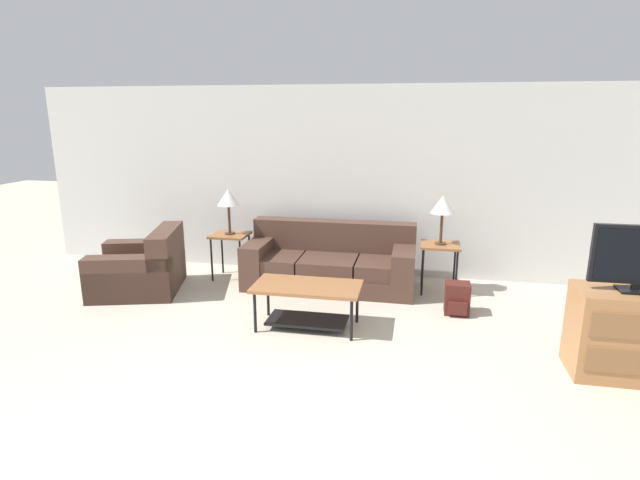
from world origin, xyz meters
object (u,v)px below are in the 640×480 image
couch (330,264)px  side_table_left (230,239)px  armchair (141,269)px  side_table_right (440,250)px  television (640,257)px  coffee_table (307,296)px  table_lamp_left (228,198)px  backpack (457,299)px  table_lamp_right (443,206)px  tv_console (628,334)px

couch → side_table_left: 1.42m
armchair → side_table_left: 1.21m
side_table_right → television: (1.52, -1.85, 0.53)m
coffee_table → table_lamp_left: (-1.39, 1.41, 0.77)m
armchair → backpack: bearing=-0.2°
backpack → armchair: bearing=179.8°
table_lamp_right → tv_console: (1.52, -1.85, -0.73)m
table_lamp_left → tv_console: (4.32, -1.85, -0.73)m
tv_console → backpack: tv_console is taller
side_table_left → side_table_right: size_ratio=1.00×
side_table_right → backpack: size_ratio=1.73×
table_lamp_right → coffee_table: bearing=-135.0°
table_lamp_left → tv_console: table_lamp_left is taller
coffee_table → side_table_left: size_ratio=1.80×
table_lamp_right → side_table_left: bearing=-180.0°
couch → armchair: size_ratio=1.72×
armchair → table_lamp_left: 1.45m
coffee_table → table_lamp_left: bearing=134.8°
side_table_right → table_lamp_left: 2.85m
couch → side_table_left: bearing=178.5°
television → side_table_right: bearing=129.5°
armchair → couch: bearing=15.6°
side_table_left → television: 4.73m
armchair → table_lamp_right: 3.90m
television → backpack: size_ratio=2.10×
couch → side_table_right: couch is taller
coffee_table → table_lamp_right: table_lamp_right is taller
couch → side_table_right: 1.42m
side_table_left → television: (4.32, -1.85, 0.53)m
coffee_table → backpack: 1.75m
television → backpack: television is taller
armchair → table_lamp_right: table_lamp_right is taller
table_lamp_right → backpack: bearing=-75.0°
table_lamp_right → television: size_ratio=0.81×
side_table_left → table_lamp_right: (2.80, 0.00, 0.57)m
table_lamp_right → couch: bearing=-178.5°
coffee_table → table_lamp_left: size_ratio=1.83×
side_table_left → side_table_right: same height
coffee_table → television: television is taller
side_table_left → tv_console: 4.70m
armchair → coffee_table: (2.35, -0.71, 0.07)m
television → couch: bearing=148.2°
table_lamp_left → armchair: bearing=-143.9°
coffee_table → side_table_left: bearing=134.8°
side_table_left → table_lamp_left: bearing=90.0°
table_lamp_left → tv_console: bearing=-23.2°
armchair → backpack: size_ratio=3.51×
tv_console → backpack: 1.77m
couch → television: size_ratio=2.88×
side_table_left → table_lamp_right: size_ratio=1.02×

